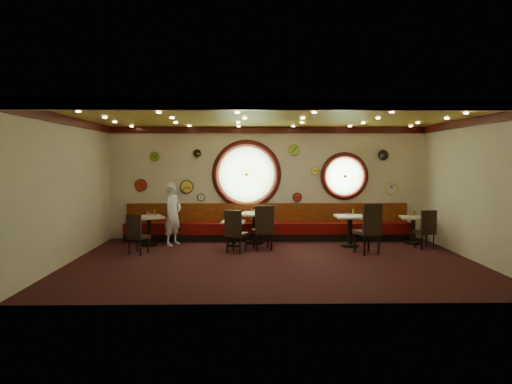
# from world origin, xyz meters

# --- Properties ---
(floor) EXTENTS (9.00, 6.00, 0.00)m
(floor) POSITION_xyz_m (0.00, 0.00, 0.00)
(floor) COLOR black
(floor) RESTS_ON ground
(ceiling) EXTENTS (9.00, 6.00, 0.02)m
(ceiling) POSITION_xyz_m (0.00, 0.00, 3.20)
(ceiling) COLOR gold
(ceiling) RESTS_ON wall_back
(wall_back) EXTENTS (9.00, 0.02, 3.20)m
(wall_back) POSITION_xyz_m (0.00, 3.00, 1.60)
(wall_back) COLOR beige
(wall_back) RESTS_ON floor
(wall_front) EXTENTS (9.00, 0.02, 3.20)m
(wall_front) POSITION_xyz_m (0.00, -3.00, 1.60)
(wall_front) COLOR beige
(wall_front) RESTS_ON floor
(wall_left) EXTENTS (0.02, 6.00, 3.20)m
(wall_left) POSITION_xyz_m (-4.50, 0.00, 1.60)
(wall_left) COLOR beige
(wall_left) RESTS_ON floor
(wall_right) EXTENTS (0.02, 6.00, 3.20)m
(wall_right) POSITION_xyz_m (4.50, 0.00, 1.60)
(wall_right) COLOR beige
(wall_right) RESTS_ON floor
(molding_back) EXTENTS (9.00, 0.10, 0.18)m
(molding_back) POSITION_xyz_m (0.00, 2.95, 3.11)
(molding_back) COLOR #380C0A
(molding_back) RESTS_ON wall_back
(molding_front) EXTENTS (9.00, 0.10, 0.18)m
(molding_front) POSITION_xyz_m (0.00, -2.95, 3.11)
(molding_front) COLOR #380C0A
(molding_front) RESTS_ON wall_back
(molding_left) EXTENTS (0.10, 6.00, 0.18)m
(molding_left) POSITION_xyz_m (-4.45, 0.00, 3.11)
(molding_left) COLOR #380C0A
(molding_left) RESTS_ON wall_back
(molding_right) EXTENTS (0.10, 6.00, 0.18)m
(molding_right) POSITION_xyz_m (4.45, 0.00, 3.11)
(molding_right) COLOR #380C0A
(molding_right) RESTS_ON wall_back
(banquette_base) EXTENTS (8.00, 0.55, 0.20)m
(banquette_base) POSITION_xyz_m (0.00, 2.72, 0.10)
(banquette_base) COLOR black
(banquette_base) RESTS_ON floor
(banquette_seat) EXTENTS (8.00, 0.55, 0.30)m
(banquette_seat) POSITION_xyz_m (0.00, 2.72, 0.35)
(banquette_seat) COLOR #5D0808
(banquette_seat) RESTS_ON banquette_base
(banquette_back) EXTENTS (8.00, 0.10, 0.55)m
(banquette_back) POSITION_xyz_m (0.00, 2.94, 0.75)
(banquette_back) COLOR #5F0907
(banquette_back) RESTS_ON wall_back
(porthole_left_glass) EXTENTS (1.66, 0.02, 1.66)m
(porthole_left_glass) POSITION_xyz_m (-0.60, 3.00, 1.85)
(porthole_left_glass) COLOR #80B96F
(porthole_left_glass) RESTS_ON wall_back
(porthole_left_frame) EXTENTS (1.98, 0.18, 1.98)m
(porthole_left_frame) POSITION_xyz_m (-0.60, 2.98, 1.85)
(porthole_left_frame) COLOR #380C0A
(porthole_left_frame) RESTS_ON wall_back
(porthole_left_ring) EXTENTS (1.61, 0.03, 1.61)m
(porthole_left_ring) POSITION_xyz_m (-0.60, 2.95, 1.85)
(porthole_left_ring) COLOR gold
(porthole_left_ring) RESTS_ON wall_back
(porthole_right_glass) EXTENTS (1.10, 0.02, 1.10)m
(porthole_right_glass) POSITION_xyz_m (2.20, 3.00, 1.80)
(porthole_right_glass) COLOR #80B96F
(porthole_right_glass) RESTS_ON wall_back
(porthole_right_frame) EXTENTS (1.38, 0.18, 1.38)m
(porthole_right_frame) POSITION_xyz_m (2.20, 2.98, 1.80)
(porthole_right_frame) COLOR #380C0A
(porthole_right_frame) RESTS_ON wall_back
(porthole_right_ring) EXTENTS (1.09, 0.03, 1.09)m
(porthole_right_ring) POSITION_xyz_m (2.20, 2.95, 1.80)
(porthole_right_ring) COLOR gold
(porthole_right_ring) RESTS_ON wall_back
(wall_clock_0) EXTENTS (0.22, 0.03, 0.22)m
(wall_clock_0) POSITION_xyz_m (1.35, 2.96, 1.95)
(wall_clock_0) COLOR #F3FF54
(wall_clock_0) RESTS_ON wall_back
(wall_clock_1) EXTENTS (0.28, 0.03, 0.28)m
(wall_clock_1) POSITION_xyz_m (3.30, 2.96, 2.40)
(wall_clock_1) COLOR black
(wall_clock_1) RESTS_ON wall_back
(wall_clock_2) EXTENTS (0.24, 0.03, 0.24)m
(wall_clock_2) POSITION_xyz_m (-2.00, 2.96, 2.45)
(wall_clock_2) COLOR black
(wall_clock_2) RESTS_ON wall_back
(wall_clock_3) EXTENTS (0.36, 0.03, 0.36)m
(wall_clock_3) POSITION_xyz_m (-2.30, 2.96, 1.50)
(wall_clock_3) COLOR yellow
(wall_clock_3) RESTS_ON wall_back
(wall_clock_4) EXTENTS (0.24, 0.03, 0.24)m
(wall_clock_4) POSITION_xyz_m (0.85, 2.96, 1.20)
(wall_clock_4) COLOR red
(wall_clock_4) RESTS_ON wall_back
(wall_clock_5) EXTENTS (0.26, 0.03, 0.26)m
(wall_clock_5) POSITION_xyz_m (-3.20, 2.96, 2.35)
(wall_clock_5) COLOR #69B023
(wall_clock_5) RESTS_ON wall_back
(wall_clock_6) EXTENTS (0.34, 0.03, 0.34)m
(wall_clock_6) POSITION_xyz_m (3.55, 2.96, 1.45)
(wall_clock_6) COLOR silver
(wall_clock_6) RESTS_ON wall_back
(wall_clock_7) EXTENTS (0.32, 0.03, 0.32)m
(wall_clock_7) POSITION_xyz_m (-3.60, 2.96, 1.55)
(wall_clock_7) COLOR red
(wall_clock_7) RESTS_ON wall_back
(wall_clock_8) EXTENTS (0.20, 0.03, 0.20)m
(wall_clock_8) POSITION_xyz_m (-1.90, 2.96, 1.20)
(wall_clock_8) COLOR white
(wall_clock_8) RESTS_ON wall_back
(wall_clock_9) EXTENTS (0.30, 0.03, 0.30)m
(wall_clock_9) POSITION_xyz_m (0.75, 2.96, 2.55)
(wall_clock_9) COLOR #8BD442
(wall_clock_9) RESTS_ON wall_back
(table_a) EXTENTS (0.95, 0.95, 0.79)m
(table_a) POSITION_xyz_m (-3.18, 1.97, 0.50)
(table_a) COLOR black
(table_a) RESTS_ON floor
(table_b) EXTENTS (0.68, 0.68, 0.66)m
(table_b) POSITION_xyz_m (-0.94, 1.89, 0.42)
(table_b) COLOR black
(table_b) RESTS_ON floor
(table_c) EXTENTS (0.95, 0.95, 0.83)m
(table_c) POSITION_xyz_m (-0.37, 2.23, 0.53)
(table_c) COLOR black
(table_c) RESTS_ON floor
(table_d) EXTENTS (0.74, 0.74, 0.81)m
(table_d) POSITION_xyz_m (2.10, 1.75, 0.51)
(table_d) COLOR black
(table_d) RESTS_ON floor
(table_e) EXTENTS (0.77, 0.77, 0.74)m
(table_e) POSITION_xyz_m (3.90, 2.11, 0.46)
(table_e) COLOR black
(table_e) RESTS_ON floor
(chair_a) EXTENTS (0.54, 0.54, 0.60)m
(chair_a) POSITION_xyz_m (-3.23, 0.83, 0.56)
(chair_a) COLOR black
(chair_a) RESTS_ON floor
(chair_b) EXTENTS (0.58, 0.58, 0.65)m
(chair_b) POSITION_xyz_m (-0.88, 0.98, 0.60)
(chair_b) COLOR black
(chair_b) RESTS_ON floor
(chair_c) EXTENTS (0.56, 0.56, 0.70)m
(chair_c) POSITION_xyz_m (-0.18, 1.26, 0.65)
(chair_c) COLOR black
(chair_c) RESTS_ON floor
(chair_d) EXTENTS (0.66, 0.66, 0.76)m
(chair_d) POSITION_xyz_m (2.35, 0.76, 0.70)
(chair_d) COLOR black
(chair_d) RESTS_ON floor
(chair_e) EXTENTS (0.49, 0.49, 0.62)m
(chair_e) POSITION_xyz_m (3.96, 1.36, 0.57)
(chair_e) COLOR black
(chair_e) RESTS_ON floor
(condiment_a_salt) EXTENTS (0.04, 0.04, 0.11)m
(condiment_a_salt) POSITION_xyz_m (-3.21, 1.99, 0.84)
(condiment_a_salt) COLOR silver
(condiment_a_salt) RESTS_ON table_a
(condiment_b_salt) EXTENTS (0.04, 0.04, 0.10)m
(condiment_b_salt) POSITION_xyz_m (-1.00, 1.91, 0.71)
(condiment_b_salt) COLOR silver
(condiment_b_salt) RESTS_ON table_b
(condiment_c_salt) EXTENTS (0.04, 0.04, 0.10)m
(condiment_c_salt) POSITION_xyz_m (-0.46, 2.34, 0.88)
(condiment_c_salt) COLOR silver
(condiment_c_salt) RESTS_ON table_c
(condiment_d_salt) EXTENTS (0.03, 0.03, 0.09)m
(condiment_d_salt) POSITION_xyz_m (2.04, 1.80, 0.86)
(condiment_d_salt) COLOR silver
(condiment_d_salt) RESTS_ON table_d
(condiment_a_pepper) EXTENTS (0.04, 0.04, 0.10)m
(condiment_a_pepper) POSITION_xyz_m (-3.15, 2.00, 0.84)
(condiment_a_pepper) COLOR silver
(condiment_a_pepper) RESTS_ON table_a
(condiment_b_pepper) EXTENTS (0.04, 0.04, 0.11)m
(condiment_b_pepper) POSITION_xyz_m (-0.96, 1.84, 0.72)
(condiment_b_pepper) COLOR silver
(condiment_b_pepper) RESTS_ON table_b
(condiment_c_pepper) EXTENTS (0.03, 0.03, 0.09)m
(condiment_c_pepper) POSITION_xyz_m (-0.39, 2.25, 0.88)
(condiment_c_pepper) COLOR silver
(condiment_c_pepper) RESTS_ON table_c
(condiment_d_pepper) EXTENTS (0.03, 0.03, 0.09)m
(condiment_d_pepper) POSITION_xyz_m (2.08, 1.70, 0.86)
(condiment_d_pepper) COLOR silver
(condiment_d_pepper) RESTS_ON table_d
(condiment_a_bottle) EXTENTS (0.05, 0.05, 0.16)m
(condiment_a_bottle) POSITION_xyz_m (-3.04, 2.08, 0.87)
(condiment_a_bottle) COLOR gold
(condiment_a_bottle) RESTS_ON table_a
(condiment_b_bottle) EXTENTS (0.05, 0.05, 0.16)m
(condiment_b_bottle) POSITION_xyz_m (-0.88, 1.99, 0.74)
(condiment_b_bottle) COLOR gold
(condiment_b_bottle) RESTS_ON table_b
(condiment_c_bottle) EXTENTS (0.05, 0.05, 0.15)m
(condiment_c_bottle) POSITION_xyz_m (-0.26, 2.30, 0.91)
(condiment_c_bottle) COLOR orange
(condiment_c_bottle) RESTS_ON table_c
(condiment_d_bottle) EXTENTS (0.05, 0.05, 0.17)m
(condiment_d_bottle) POSITION_xyz_m (2.20, 1.85, 0.90)
(condiment_d_bottle) COLOR yellow
(condiment_d_bottle) RESTS_ON table_d
(condiment_e_salt) EXTENTS (0.04, 0.04, 0.11)m
(condiment_e_salt) POSITION_xyz_m (3.85, 2.13, 0.79)
(condiment_e_salt) COLOR silver
(condiment_e_salt) RESTS_ON table_e
(condiment_e_pepper) EXTENTS (0.03, 0.03, 0.09)m
(condiment_e_pepper) POSITION_xyz_m (3.98, 2.12, 0.78)
(condiment_e_pepper) COLOR silver
(condiment_e_pepper) RESTS_ON table_e
(condiment_e_bottle) EXTENTS (0.04, 0.04, 0.14)m
(condiment_e_bottle) POSITION_xyz_m (3.97, 2.23, 0.81)
(condiment_e_bottle) COLOR orange
(condiment_e_bottle) RESTS_ON table_e
(waiter) EXTENTS (0.63, 0.72, 1.67)m
(waiter) POSITION_xyz_m (-2.55, 2.03, 0.83)
(waiter) COLOR white
(waiter) RESTS_ON floor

